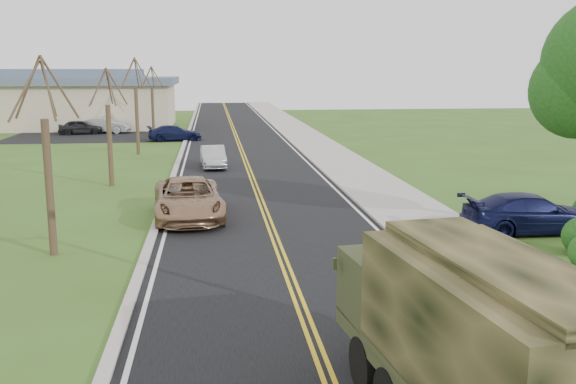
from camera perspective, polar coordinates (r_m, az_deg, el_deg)
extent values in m
cube|color=black|center=(50.26, -4.43, 4.40)|extent=(8.00, 120.00, 0.01)
cube|color=#9E998E|center=(50.59, 0.29, 4.53)|extent=(0.30, 120.00, 0.12)
cube|color=#9E998E|center=(50.84, 2.25, 4.54)|extent=(3.20, 120.00, 0.10)
cube|color=#9E998E|center=(50.26, -9.17, 4.34)|extent=(0.30, 120.00, 0.10)
cylinder|color=#38281C|center=(20.81, -20.45, 0.33)|extent=(0.24, 0.24, 4.20)
cylinder|color=#38281C|center=(20.53, -19.63, 8.76)|extent=(1.01, 0.33, 1.90)
cylinder|color=#38281C|center=(21.10, -20.51, 8.53)|extent=(0.13, 1.29, 1.74)
cylinder|color=#38281C|center=(20.80, -22.14, 8.61)|extent=(0.98, 0.43, 1.90)
cylinder|color=#38281C|center=(20.15, -22.41, 8.32)|extent=(0.79, 1.05, 1.77)
cylinder|color=#38281C|center=(20.05, -20.55, 8.66)|extent=(0.58, 0.90, 1.90)
cylinder|color=#38281C|center=(32.49, -15.55, 3.98)|extent=(0.24, 0.24, 3.96)
cylinder|color=#38281C|center=(32.34, -14.98, 9.05)|extent=(0.96, 0.32, 1.79)
cylinder|color=#38281C|center=(32.86, -15.60, 8.92)|extent=(0.12, 1.22, 1.65)
cylinder|color=#38281C|center=(32.52, -16.53, 8.98)|extent=(0.93, 0.41, 1.79)
cylinder|color=#38281C|center=(31.90, -16.59, 8.82)|extent=(0.75, 0.99, 1.67)
cylinder|color=#38281C|center=(31.87, -15.47, 9.01)|extent=(0.55, 0.85, 1.80)
cylinder|color=#38281C|center=(44.31, -13.26, 6.15)|extent=(0.24, 0.24, 4.44)
cylinder|color=#38281C|center=(44.26, -12.77, 10.31)|extent=(1.07, 0.35, 2.00)
cylinder|color=#38281C|center=(44.82, -13.30, 10.19)|extent=(0.13, 1.36, 1.84)
cylinder|color=#38281C|center=(44.42, -14.05, 10.26)|extent=(1.03, 0.46, 2.00)
cylinder|color=#38281C|center=(43.72, -14.06, 10.14)|extent=(0.83, 1.10, 1.87)
cylinder|color=#38281C|center=(43.71, -13.14, 10.29)|extent=(0.61, 0.95, 2.01)
cylinder|color=#38281C|center=(56.23, -11.92, 6.97)|extent=(0.24, 0.24, 4.08)
cylinder|color=#38281C|center=(56.20, -11.55, 9.98)|extent=(0.99, 0.33, 1.84)
cylinder|color=#38281C|center=(56.71, -11.95, 9.90)|extent=(0.13, 1.25, 1.69)
cylinder|color=#38281C|center=(56.33, -12.48, 9.95)|extent=(0.95, 0.42, 1.85)
cylinder|color=#38281C|center=(55.69, -12.47, 9.86)|extent=(0.77, 1.02, 1.72)
cylinder|color=#38281C|center=(55.70, -11.80, 9.96)|extent=(0.57, 0.88, 1.85)
cube|color=tan|center=(67.45, -18.88, 7.29)|extent=(20.00, 12.00, 4.20)
cube|color=#475466|center=(67.37, -19.00, 9.32)|extent=(21.00, 13.00, 0.70)
cube|color=#475466|center=(67.36, -19.04, 9.92)|extent=(14.00, 8.00, 0.90)
cube|color=black|center=(56.74, -14.87, 4.81)|extent=(18.00, 10.00, 0.02)
cylinder|color=black|center=(11.71, 18.12, -15.94)|extent=(0.43, 1.01, 0.98)
cylinder|color=black|center=(11.94, 6.93, -14.89)|extent=(0.43, 1.01, 0.98)
cylinder|color=black|center=(12.67, 15.10, -13.63)|extent=(0.43, 1.01, 0.98)
cube|color=#353A1F|center=(10.67, 15.37, -15.88)|extent=(2.86, 6.44, 0.31)
cube|color=#353A1F|center=(12.24, 10.39, -8.26)|extent=(2.32, 1.93, 1.25)
cube|color=black|center=(12.88, 8.97, -6.41)|extent=(1.95, 0.30, 0.62)
cube|color=black|center=(9.61, 17.94, -11.54)|extent=(2.77, 4.95, 1.78)
cube|color=black|center=(9.30, 18.27, -6.21)|extent=(1.97, 4.85, 0.22)
imported|color=#9B7657|center=(24.87, -8.85, -0.61)|extent=(2.96, 5.69, 1.53)
imported|color=#B2B2B7|center=(37.60, -6.67, 3.11)|extent=(1.58, 3.88, 1.25)
imported|color=black|center=(23.97, 20.75, -1.80)|extent=(4.82, 2.00, 1.39)
imported|color=black|center=(59.35, -17.97, 5.51)|extent=(3.95, 2.13, 1.28)
imported|color=#AAABAF|center=(59.74, -15.93, 5.74)|extent=(4.61, 2.32, 1.45)
imported|color=#0E1334|center=(52.23, -10.04, 5.18)|extent=(4.48, 2.46, 1.23)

